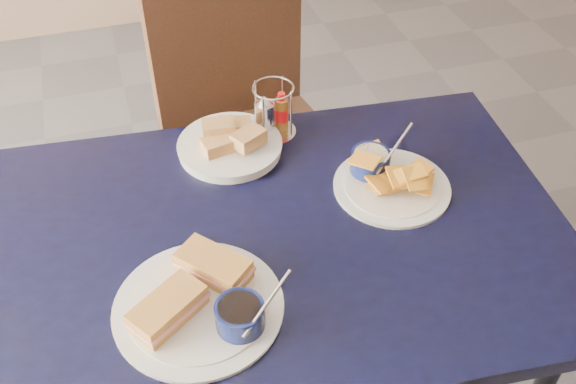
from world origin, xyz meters
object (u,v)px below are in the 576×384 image
object	(u,v)px
dining_table	(280,253)
chair_far	(250,110)
plantain_plate	(385,176)
condiment_caddy	(271,114)
bread_basket	(230,144)
sandwich_plate	(203,299)

from	to	relation	value
dining_table	chair_far	bearing A→B (deg)	81.35
plantain_plate	dining_table	bearing A→B (deg)	-163.88
condiment_caddy	chair_far	bearing A→B (deg)	85.78
chair_far	dining_table	bearing A→B (deg)	-98.65
chair_far	plantain_plate	bearing A→B (deg)	-74.62
dining_table	condiment_caddy	size ratio (longest dim) A/B	9.46
plantain_plate	bread_basket	size ratio (longest dim) A/B	1.07
sandwich_plate	plantain_plate	distance (m)	0.51
dining_table	plantain_plate	world-z (taller)	plantain_plate
chair_far	condiment_caddy	bearing A→B (deg)	-94.22
sandwich_plate	bread_basket	xyz separation A→B (m)	(0.15, 0.44, -0.00)
bread_basket	sandwich_plate	bearing A→B (deg)	-109.53
dining_table	bread_basket	distance (m)	0.31
bread_basket	chair_far	bearing A→B (deg)	70.06
sandwich_plate	condiment_caddy	bearing A→B (deg)	60.48
dining_table	plantain_plate	size ratio (longest dim) A/B	4.91
chair_far	condiment_caddy	size ratio (longest dim) A/B	7.39
condiment_caddy	bread_basket	bearing A→B (deg)	-161.40
chair_far	condiment_caddy	world-z (taller)	chair_far
bread_basket	plantain_plate	bearing A→B (deg)	-35.23
chair_far	bread_basket	xyz separation A→B (m)	(-0.14, -0.39, 0.20)
dining_table	bread_basket	xyz separation A→B (m)	(-0.04, 0.29, 0.09)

